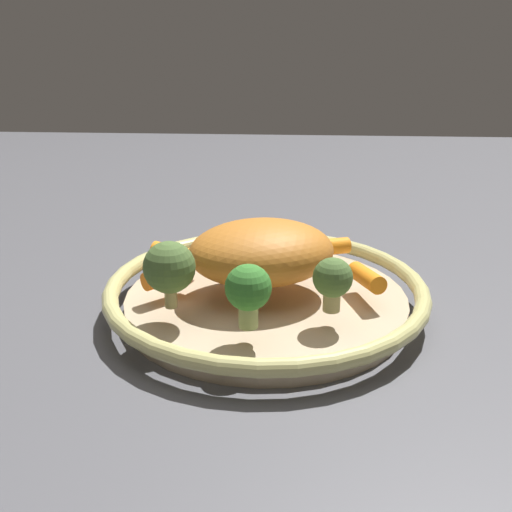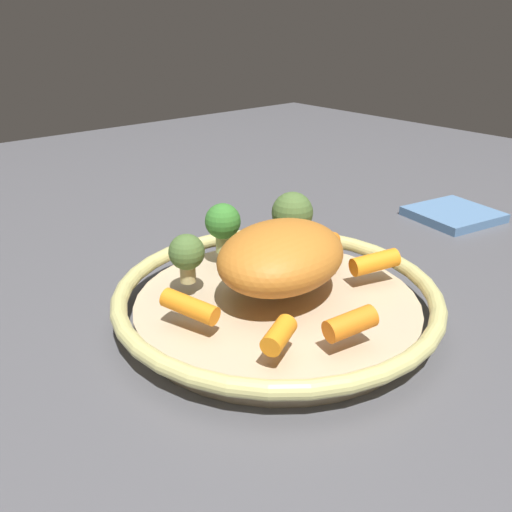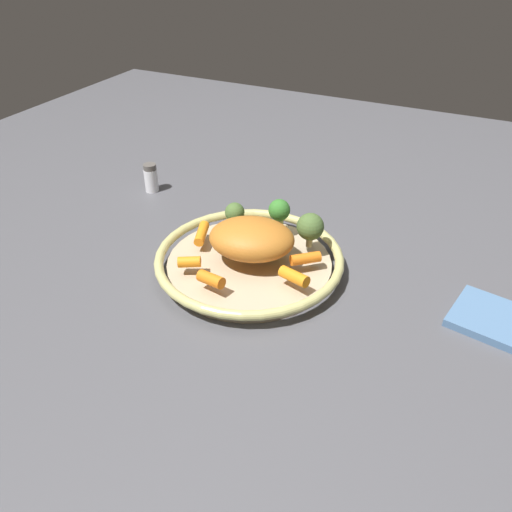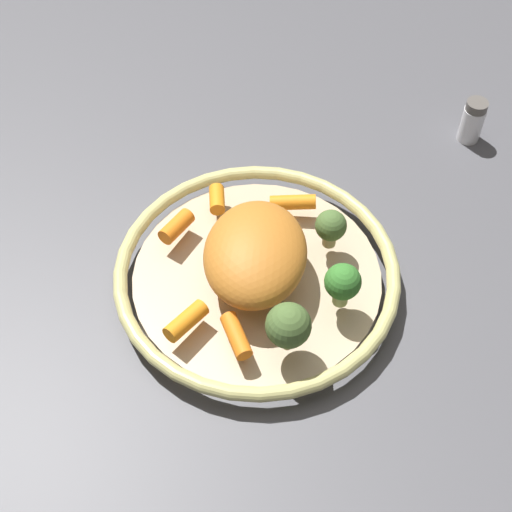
{
  "view_description": "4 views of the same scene",
  "coord_description": "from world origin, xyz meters",
  "px_view_note": "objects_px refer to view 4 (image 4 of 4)",
  "views": [
    {
      "loc": [
        0.64,
        0.03,
        0.31
      ],
      "look_at": [
        -0.01,
        -0.01,
        0.06
      ],
      "focal_mm": 44.1,
      "sensor_mm": 36.0,
      "label": 1
    },
    {
      "loc": [
        -0.39,
        0.36,
        0.31
      ],
      "look_at": [
        0.03,
        0.01,
        0.07
      ],
      "focal_mm": 38.51,
      "sensor_mm": 36.0,
      "label": 2
    },
    {
      "loc": [
        -0.73,
        -0.37,
        0.58
      ],
      "look_at": [
        -0.02,
        -0.03,
        0.05
      ],
      "focal_mm": 36.56,
      "sensor_mm": 36.0,
      "label": 3
    },
    {
      "loc": [
        0.2,
        -0.52,
        0.79
      ],
      "look_at": [
        0.0,
        -0.01,
        0.07
      ],
      "focal_mm": 53.16,
      "sensor_mm": 36.0,
      "label": 4
    }
  ],
  "objects_px": {
    "baby_carrot_left": "(293,202)",
    "salt_shaker": "(472,121)",
    "baby_carrot_back": "(217,199)",
    "broccoli_floret_large": "(288,326)",
    "baby_carrot_center": "(186,321)",
    "roast_chicken_piece": "(255,253)",
    "baby_carrot_near_rim": "(236,336)",
    "serving_bowl": "(257,276)",
    "broccoli_floret_edge": "(331,227)",
    "baby_carrot_right": "(176,226)",
    "broccoli_floret_small": "(343,283)"
  },
  "relations": [
    {
      "from": "baby_carrot_right",
      "to": "broccoli_floret_edge",
      "type": "distance_m",
      "value": 0.2
    },
    {
      "from": "baby_carrot_left",
      "to": "broccoli_floret_small",
      "type": "distance_m",
      "value": 0.16
    },
    {
      "from": "roast_chicken_piece",
      "to": "broccoli_floret_edge",
      "type": "relative_size",
      "value": 2.88
    },
    {
      "from": "baby_carrot_left",
      "to": "salt_shaker",
      "type": "bearing_deg",
      "value": 53.81
    },
    {
      "from": "salt_shaker",
      "to": "broccoli_floret_small",
      "type": "bearing_deg",
      "value": -102.71
    },
    {
      "from": "baby_carrot_left",
      "to": "baby_carrot_near_rim",
      "type": "distance_m",
      "value": 0.21
    },
    {
      "from": "roast_chicken_piece",
      "to": "broccoli_floret_small",
      "type": "height_order",
      "value": "roast_chicken_piece"
    },
    {
      "from": "broccoli_floret_large",
      "to": "baby_carrot_right",
      "type": "bearing_deg",
      "value": 150.29
    },
    {
      "from": "roast_chicken_piece",
      "to": "broccoli_floret_small",
      "type": "relative_size",
      "value": 2.56
    },
    {
      "from": "baby_carrot_back",
      "to": "baby_carrot_near_rim",
      "type": "bearing_deg",
      "value": -60.97
    },
    {
      "from": "broccoli_floret_edge",
      "to": "broccoli_floret_large",
      "type": "xyz_separation_m",
      "value": [
        0.0,
        -0.16,
        0.01
      ]
    },
    {
      "from": "baby_carrot_center",
      "to": "baby_carrot_near_rim",
      "type": "distance_m",
      "value": 0.06
    },
    {
      "from": "baby_carrot_back",
      "to": "broccoli_floret_large",
      "type": "xyz_separation_m",
      "value": [
        0.16,
        -0.17,
        0.03
      ]
    },
    {
      "from": "serving_bowl",
      "to": "broccoli_floret_edge",
      "type": "distance_m",
      "value": 0.11
    },
    {
      "from": "broccoli_floret_edge",
      "to": "broccoli_floret_small",
      "type": "xyz_separation_m",
      "value": [
        0.04,
        -0.08,
        0.0
      ]
    },
    {
      "from": "serving_bowl",
      "to": "salt_shaker",
      "type": "distance_m",
      "value": 0.41
    },
    {
      "from": "baby_carrot_back",
      "to": "broccoli_floret_small",
      "type": "height_order",
      "value": "broccoli_floret_small"
    },
    {
      "from": "baby_carrot_center",
      "to": "baby_carrot_near_rim",
      "type": "bearing_deg",
      "value": 2.81
    },
    {
      "from": "serving_bowl",
      "to": "roast_chicken_piece",
      "type": "bearing_deg",
      "value": -96.51
    },
    {
      "from": "roast_chicken_piece",
      "to": "broccoli_floret_large",
      "type": "distance_m",
      "value": 0.11
    },
    {
      "from": "baby_carrot_right",
      "to": "broccoli_floret_large",
      "type": "xyz_separation_m",
      "value": [
        0.19,
        -0.11,
        0.03
      ]
    },
    {
      "from": "baby_carrot_left",
      "to": "baby_carrot_near_rim",
      "type": "xyz_separation_m",
      "value": [
        0.01,
        -0.21,
        0.0
      ]
    },
    {
      "from": "baby_carrot_right",
      "to": "broccoli_floret_edge",
      "type": "bearing_deg",
      "value": 15.63
    },
    {
      "from": "roast_chicken_piece",
      "to": "salt_shaker",
      "type": "distance_m",
      "value": 0.42
    },
    {
      "from": "serving_bowl",
      "to": "salt_shaker",
      "type": "bearing_deg",
      "value": 61.78
    },
    {
      "from": "baby_carrot_back",
      "to": "broccoli_floret_small",
      "type": "bearing_deg",
      "value": -24.38
    },
    {
      "from": "baby_carrot_back",
      "to": "broccoli_floret_small",
      "type": "distance_m",
      "value": 0.22
    },
    {
      "from": "baby_carrot_near_rim",
      "to": "salt_shaker",
      "type": "height_order",
      "value": "salt_shaker"
    },
    {
      "from": "baby_carrot_near_rim",
      "to": "baby_carrot_center",
      "type": "bearing_deg",
      "value": -177.19
    },
    {
      "from": "baby_carrot_back",
      "to": "broccoli_floret_edge",
      "type": "xyz_separation_m",
      "value": [
        0.16,
        -0.01,
        0.02
      ]
    },
    {
      "from": "baby_carrot_back",
      "to": "broccoli_floret_edge",
      "type": "distance_m",
      "value": 0.16
    },
    {
      "from": "baby_carrot_near_rim",
      "to": "broccoli_floret_edge",
      "type": "relative_size",
      "value": 1.01
    },
    {
      "from": "baby_carrot_center",
      "to": "broccoli_floret_edge",
      "type": "relative_size",
      "value": 1.02
    },
    {
      "from": "roast_chicken_piece",
      "to": "baby_carrot_near_rim",
      "type": "relative_size",
      "value": 2.86
    },
    {
      "from": "broccoli_floret_large",
      "to": "salt_shaker",
      "type": "height_order",
      "value": "broccoli_floret_large"
    },
    {
      "from": "roast_chicken_piece",
      "to": "broccoli_floret_large",
      "type": "relative_size",
      "value": 2.3
    },
    {
      "from": "baby_carrot_center",
      "to": "broccoli_floret_large",
      "type": "bearing_deg",
      "value": 8.45
    },
    {
      "from": "broccoli_floret_small",
      "to": "broccoli_floret_large",
      "type": "distance_m",
      "value": 0.09
    },
    {
      "from": "roast_chicken_piece",
      "to": "broccoli_floret_edge",
      "type": "bearing_deg",
      "value": 45.47
    },
    {
      "from": "serving_bowl",
      "to": "baby_carrot_right",
      "type": "xyz_separation_m",
      "value": [
        -0.12,
        0.02,
        0.03
      ]
    },
    {
      "from": "serving_bowl",
      "to": "baby_carrot_back",
      "type": "xyz_separation_m",
      "value": [
        -0.09,
        0.08,
        0.03
      ]
    },
    {
      "from": "baby_carrot_near_rim",
      "to": "broccoli_floret_small",
      "type": "xyz_separation_m",
      "value": [
        0.09,
        0.09,
        0.03
      ]
    },
    {
      "from": "baby_carrot_back",
      "to": "broccoli_floret_small",
      "type": "xyz_separation_m",
      "value": [
        0.2,
        -0.09,
        0.03
      ]
    },
    {
      "from": "baby_carrot_center",
      "to": "roast_chicken_piece",
      "type": "bearing_deg",
      "value": 66.74
    },
    {
      "from": "broccoli_floret_small",
      "to": "salt_shaker",
      "type": "distance_m",
      "value": 0.39
    },
    {
      "from": "baby_carrot_left",
      "to": "broccoli_floret_large",
      "type": "distance_m",
      "value": 0.21
    },
    {
      "from": "serving_bowl",
      "to": "broccoli_floret_small",
      "type": "bearing_deg",
      "value": -6.04
    },
    {
      "from": "serving_bowl",
      "to": "salt_shaker",
      "type": "height_order",
      "value": "salt_shaker"
    },
    {
      "from": "baby_carrot_center",
      "to": "baby_carrot_back",
      "type": "distance_m",
      "value": 0.19
    },
    {
      "from": "serving_bowl",
      "to": "baby_carrot_back",
      "type": "height_order",
      "value": "baby_carrot_back"
    }
  ]
}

